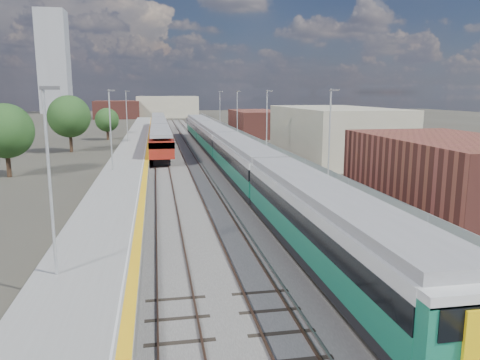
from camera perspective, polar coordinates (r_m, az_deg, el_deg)
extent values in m
plane|color=#47443A|center=(61.76, -4.48, 2.92)|extent=(320.00, 320.00, 0.00)
cube|color=#565451|center=(64.05, -6.71, 3.19)|extent=(10.50, 155.00, 0.06)
cube|color=#4C3323|center=(66.76, -4.25, 3.60)|extent=(0.07, 160.00, 0.14)
cube|color=#4C3323|center=(66.92, -3.02, 3.63)|extent=(0.07, 160.00, 0.14)
cube|color=#4C3323|center=(66.49, -7.25, 3.51)|extent=(0.07, 160.00, 0.14)
cube|color=#4C3323|center=(66.58, -6.01, 3.55)|extent=(0.07, 160.00, 0.14)
cube|color=#4C3323|center=(66.41, -10.27, 3.42)|extent=(0.07, 160.00, 0.14)
cube|color=#4C3323|center=(66.42, -9.03, 3.46)|extent=(0.07, 160.00, 0.14)
cube|color=gray|center=(66.73, -4.53, 3.58)|extent=(0.08, 160.00, 0.10)
cube|color=gray|center=(66.60, -5.73, 3.55)|extent=(0.08, 160.00, 0.10)
cube|color=slate|center=(64.87, -0.08, 3.77)|extent=(4.70, 155.00, 1.00)
cube|color=gray|center=(64.81, -0.08, 4.21)|extent=(4.70, 155.00, 0.03)
cube|color=yellow|center=(64.48, -1.92, 4.19)|extent=(0.40, 155.00, 0.01)
cube|color=gray|center=(65.17, 1.83, 4.77)|extent=(0.06, 155.00, 1.20)
cylinder|color=#9EA0A3|center=(35.43, 10.83, 4.80)|extent=(0.12, 0.12, 7.50)
cube|color=#4C4C4F|center=(35.35, 11.43, 10.70)|extent=(0.70, 0.18, 0.14)
cylinder|color=#9EA0A3|center=(54.51, 3.28, 6.95)|extent=(0.12, 0.12, 7.50)
cube|color=#4C4C4F|center=(54.46, 3.58, 10.79)|extent=(0.70, 0.18, 0.14)
cylinder|color=#9EA0A3|center=(74.08, -0.35, 7.94)|extent=(0.12, 0.12, 7.50)
cube|color=#4C4C4F|center=(74.04, -0.16, 10.76)|extent=(0.70, 0.18, 0.14)
cylinder|color=#9EA0A3|center=(93.83, -2.46, 8.50)|extent=(0.12, 0.12, 7.50)
cube|color=#4C4C4F|center=(93.80, -2.32, 10.73)|extent=(0.70, 0.18, 0.14)
cube|color=slate|center=(63.95, -12.82, 3.41)|extent=(4.30, 155.00, 1.00)
cube|color=gray|center=(63.89, -12.84, 3.85)|extent=(4.30, 155.00, 0.03)
cube|color=yellow|center=(63.83, -11.13, 3.93)|extent=(0.45, 155.00, 0.01)
cube|color=silver|center=(63.83, -11.45, 3.92)|extent=(0.08, 155.00, 0.01)
cylinder|color=#9EA0A3|center=(19.66, -22.17, -0.36)|extent=(0.12, 0.12, 7.50)
cube|color=#4C4C4F|center=(19.30, -22.20, 10.36)|extent=(0.70, 0.18, 0.14)
cylinder|color=#9EA0A3|center=(45.23, -15.50, 5.83)|extent=(0.12, 0.12, 7.50)
cube|color=#4C4C4F|center=(45.07, -15.41, 10.47)|extent=(0.70, 0.18, 0.14)
cylinder|color=#9EA0A3|center=(71.11, -13.64, 7.53)|extent=(0.12, 0.12, 7.50)
cube|color=#4C4C4F|center=(71.01, -13.56, 10.48)|extent=(0.70, 0.18, 0.14)
cube|color=brown|center=(35.64, 24.24, 0.56)|extent=(9.00, 16.00, 5.20)
cube|color=#A29C82|center=(60.31, 11.35, 5.62)|extent=(11.00, 22.00, 6.40)
cube|color=brown|center=(91.11, 1.92, 6.95)|extent=(8.00, 18.00, 4.80)
cube|color=#A29C82|center=(161.03, -8.85, 8.82)|extent=(20.00, 14.00, 7.00)
cube|color=brown|center=(156.46, -14.72, 8.29)|extent=(14.00, 12.00, 5.60)
cube|color=gray|center=(204.98, -21.73, 13.19)|extent=(11.00, 11.00, 40.00)
cube|color=black|center=(22.47, 10.18, -8.60)|extent=(2.83, 20.28, 0.48)
cube|color=#13644E|center=(22.21, 10.25, -6.57)|extent=(2.93, 20.28, 1.19)
cube|color=black|center=(21.96, 10.33, -4.24)|extent=(3.00, 20.28, 0.81)
cube|color=silver|center=(21.80, 10.39, -2.60)|extent=(2.93, 20.28, 0.50)
cube|color=gray|center=(21.71, 10.43, -1.47)|extent=(2.60, 20.28, 0.42)
cube|color=black|center=(41.98, 0.34, 0.57)|extent=(2.83, 20.28, 0.48)
cube|color=#13644E|center=(41.84, 0.34, 1.69)|extent=(2.93, 20.28, 1.19)
cube|color=black|center=(41.70, 0.34, 2.96)|extent=(3.00, 20.28, 0.81)
cube|color=silver|center=(41.62, 0.34, 3.84)|extent=(2.93, 20.28, 0.50)
cube|color=gray|center=(41.57, 0.34, 4.44)|extent=(2.60, 20.28, 0.42)
cube|color=black|center=(62.32, -3.16, 3.86)|extent=(2.83, 20.28, 0.48)
cube|color=#13644E|center=(62.22, -3.17, 4.62)|extent=(2.93, 20.28, 1.19)
cube|color=black|center=(62.13, -3.18, 5.48)|extent=(3.00, 20.28, 0.81)
cube|color=silver|center=(62.08, -3.18, 6.07)|extent=(2.93, 20.28, 0.50)
cube|color=gray|center=(62.04, -3.19, 6.47)|extent=(2.60, 20.28, 0.42)
cube|color=black|center=(82.88, -4.94, 5.52)|extent=(2.83, 20.28, 0.48)
cube|color=#13644E|center=(82.81, -4.95, 6.09)|extent=(2.93, 20.28, 1.19)
cube|color=black|center=(82.74, -4.96, 6.74)|extent=(3.00, 20.28, 0.81)
cube|color=silver|center=(82.70, -4.97, 7.18)|extent=(2.93, 20.28, 0.50)
cube|color=gray|center=(82.67, -4.97, 7.48)|extent=(2.60, 20.28, 0.42)
cube|color=#13644E|center=(13.51, 26.52, -17.00)|extent=(2.91, 0.62, 2.18)
cube|color=black|center=(61.11, -9.60, 3.17)|extent=(1.90, 16.12, 0.66)
cube|color=maroon|center=(60.93, -9.65, 4.64)|extent=(2.79, 18.96, 2.00)
cube|color=black|center=(60.88, -9.66, 5.10)|extent=(2.85, 18.96, 0.70)
cube|color=gray|center=(60.80, -9.69, 6.04)|extent=(2.49, 18.96, 0.40)
cube|color=black|center=(80.45, -9.78, 4.93)|extent=(1.90, 16.12, 0.66)
cube|color=maroon|center=(80.31, -9.82, 6.05)|extent=(2.79, 18.96, 2.00)
cube|color=black|center=(80.28, -9.83, 6.40)|extent=(2.85, 18.96, 0.70)
cube|color=gray|center=(80.21, -9.85, 7.11)|extent=(2.49, 18.96, 0.40)
cube|color=black|center=(99.84, -9.90, 6.01)|extent=(1.90, 16.12, 0.66)
cube|color=maroon|center=(99.73, -9.93, 6.91)|extent=(2.79, 18.96, 2.00)
cube|color=black|center=(99.70, -9.93, 7.19)|extent=(2.85, 18.96, 0.70)
cube|color=gray|center=(99.64, -9.95, 7.77)|extent=(2.49, 18.96, 0.40)
cylinder|color=#382619|center=(51.40, -26.38, 1.71)|extent=(0.44, 0.44, 2.53)
sphere|color=#1B461C|center=(51.05, -26.69, 5.37)|extent=(5.34, 5.34, 5.34)
cylinder|color=#382619|center=(69.66, -19.91, 4.34)|extent=(0.44, 0.44, 2.76)
sphere|color=#1B461C|center=(69.40, -20.10, 7.29)|extent=(5.82, 5.82, 5.82)
cylinder|color=#382619|center=(85.81, -15.83, 5.37)|extent=(0.44, 0.44, 1.95)
sphere|color=#1B461C|center=(85.63, -15.91, 7.06)|extent=(4.12, 4.12, 4.12)
cylinder|color=#382619|center=(73.79, 9.78, 4.92)|extent=(0.44, 0.44, 2.22)
sphere|color=#1B461C|center=(73.56, 9.85, 7.17)|extent=(4.68, 4.68, 4.68)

